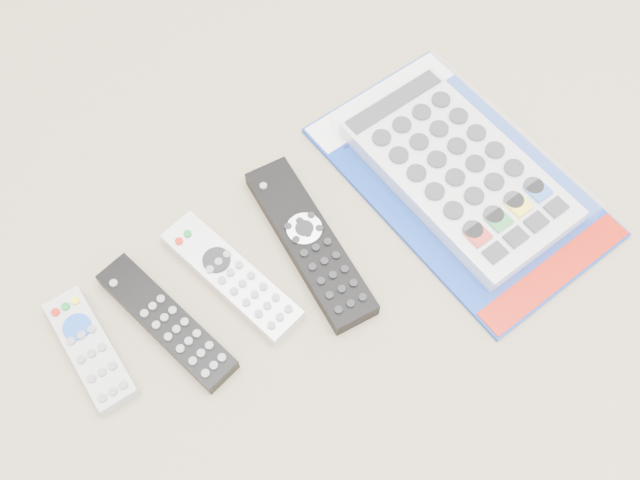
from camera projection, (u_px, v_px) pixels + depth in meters
remote_small_grey at (90, 349)px, 0.75m from camera, size 0.05×0.14×0.02m
remote_slim_black at (167, 322)px, 0.77m from camera, size 0.07×0.19×0.02m
remote_silver_dvd at (232, 277)px, 0.79m from camera, size 0.07×0.19×0.02m
remote_large_black at (310, 242)px, 0.81m from camera, size 0.09×0.23×0.02m
jumbo_remote_packaged at (459, 170)px, 0.85m from camera, size 0.22×0.36×0.05m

